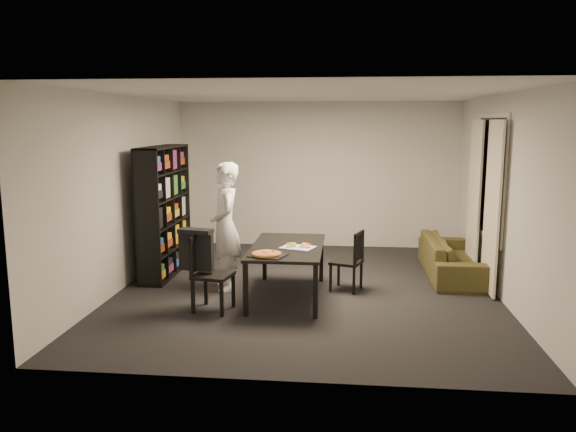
# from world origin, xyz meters

# --- Properties ---
(room) EXTENTS (5.01, 5.51, 2.61)m
(room) POSITION_xyz_m (0.00, 0.00, 1.30)
(room) COLOR black
(room) RESTS_ON ground
(window_pane) EXTENTS (0.02, 1.40, 1.60)m
(window_pane) POSITION_xyz_m (2.48, 0.60, 1.50)
(window_pane) COLOR black
(window_pane) RESTS_ON room
(window_frame) EXTENTS (0.03, 1.52, 1.72)m
(window_frame) POSITION_xyz_m (2.48, 0.60, 1.50)
(window_frame) COLOR white
(window_frame) RESTS_ON room
(curtain_left) EXTENTS (0.03, 0.70, 2.25)m
(curtain_left) POSITION_xyz_m (2.40, 0.08, 1.15)
(curtain_left) COLOR beige
(curtain_left) RESTS_ON room
(curtain_right) EXTENTS (0.03, 0.70, 2.25)m
(curtain_right) POSITION_xyz_m (2.40, 1.12, 1.15)
(curtain_right) COLOR beige
(curtain_right) RESTS_ON room
(bookshelf) EXTENTS (0.35, 1.50, 1.90)m
(bookshelf) POSITION_xyz_m (-2.16, 0.60, 0.95)
(bookshelf) COLOR black
(bookshelf) RESTS_ON room
(dining_table) EXTENTS (0.90, 1.63, 0.68)m
(dining_table) POSITION_xyz_m (-0.23, -0.36, 0.62)
(dining_table) COLOR black
(dining_table) RESTS_ON room
(chair_left) EXTENTS (0.50, 0.50, 0.92)m
(chair_left) POSITION_xyz_m (-1.14, -0.96, 0.52)
(chair_left) COLOR black
(chair_left) RESTS_ON room
(chair_right) EXTENTS (0.48, 0.48, 0.82)m
(chair_right) POSITION_xyz_m (0.60, 0.00, 0.46)
(chair_right) COLOR black
(chair_right) RESTS_ON room
(draped_jacket) EXTENTS (0.43, 0.25, 0.51)m
(draped_jacket) POSITION_xyz_m (-1.27, -0.93, 0.76)
(draped_jacket) COLOR black
(draped_jacket) RESTS_ON chair_left
(person) EXTENTS (0.60, 0.73, 1.72)m
(person) POSITION_xyz_m (-1.09, -0.08, 0.86)
(person) COLOR white
(person) RESTS_ON room
(baking_tray) EXTENTS (0.48, 0.43, 0.01)m
(baking_tray) POSITION_xyz_m (-0.40, -0.92, 0.68)
(baking_tray) COLOR black
(baking_tray) RESTS_ON dining_table
(pepperoni_pizza) EXTENTS (0.35, 0.35, 0.03)m
(pepperoni_pizza) POSITION_xyz_m (-0.42, -0.92, 0.71)
(pepperoni_pizza) COLOR #A4702F
(pepperoni_pizza) RESTS_ON dining_table
(kitchen_towel) EXTENTS (0.48, 0.42, 0.01)m
(kitchen_towel) POSITION_xyz_m (-0.08, -0.44, 0.68)
(kitchen_towel) COLOR white
(kitchen_towel) RESTS_ON dining_table
(pizza_slices) EXTENTS (0.46, 0.43, 0.01)m
(pizza_slices) POSITION_xyz_m (-0.09, -0.36, 0.69)
(pizza_slices) COLOR gold
(pizza_slices) RESTS_ON dining_table
(sofa) EXTENTS (0.75, 1.91, 0.56)m
(sofa) POSITION_xyz_m (2.09, 0.90, 0.28)
(sofa) COLOR #3D3418
(sofa) RESTS_ON room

